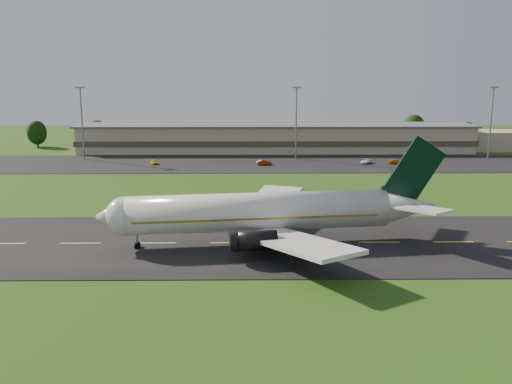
{
  "coord_description": "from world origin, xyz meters",
  "views": [
    {
      "loc": [
        -8.14,
        -80.36,
        25.12
      ],
      "look_at": [
        -7.13,
        8.0,
        6.0
      ],
      "focal_mm": 40.0,
      "sensor_mm": 36.0,
      "label": 1
    }
  ],
  "objects_px": {
    "light_mast_east": "(492,114)",
    "service_vehicle_d": "(396,162)",
    "service_vehicle_a": "(154,162)",
    "light_mast_west": "(82,114)",
    "service_vehicle_b": "(264,162)",
    "service_vehicle_c": "(366,161)",
    "light_mast_centre": "(296,114)",
    "terminal": "(296,138)",
    "airliner": "(264,212)"
  },
  "relations": [
    {
      "from": "light_mast_centre",
      "to": "service_vehicle_d",
      "type": "xyz_separation_m",
      "value": [
        26.39,
        -9.37,
        -12.02
      ]
    },
    {
      "from": "airliner",
      "to": "service_vehicle_a",
      "type": "bearing_deg",
      "value": 104.33
    },
    {
      "from": "light_mast_centre",
      "to": "service_vehicle_d",
      "type": "height_order",
      "value": "light_mast_centre"
    },
    {
      "from": "light_mast_centre",
      "to": "service_vehicle_a",
      "type": "xyz_separation_m",
      "value": [
        -38.84,
        -8.98,
        -12.03
      ]
    },
    {
      "from": "light_mast_centre",
      "to": "service_vehicle_a",
      "type": "relative_size",
      "value": 5.69
    },
    {
      "from": "service_vehicle_a",
      "to": "light_mast_west",
      "type": "bearing_deg",
      "value": 138.74
    },
    {
      "from": "light_mast_east",
      "to": "service_vehicle_b",
      "type": "xyz_separation_m",
      "value": [
        -64.35,
        -10.4,
        -11.98
      ]
    },
    {
      "from": "airliner",
      "to": "service_vehicle_d",
      "type": "bearing_deg",
      "value": 54.96
    },
    {
      "from": "service_vehicle_b",
      "to": "service_vehicle_c",
      "type": "bearing_deg",
      "value": -99.26
    },
    {
      "from": "airliner",
      "to": "light_mast_centre",
      "type": "relative_size",
      "value": 2.52
    },
    {
      "from": "service_vehicle_c",
      "to": "service_vehicle_d",
      "type": "bearing_deg",
      "value": 23.33
    },
    {
      "from": "light_mast_west",
      "to": "service_vehicle_d",
      "type": "xyz_separation_m",
      "value": [
        86.39,
        -9.37,
        -12.02
      ]
    },
    {
      "from": "light_mast_west",
      "to": "service_vehicle_a",
      "type": "relative_size",
      "value": 5.69
    },
    {
      "from": "light_mast_east",
      "to": "service_vehicle_a",
      "type": "bearing_deg",
      "value": -174.53
    },
    {
      "from": "service_vehicle_b",
      "to": "terminal",
      "type": "bearing_deg",
      "value": -35.66
    },
    {
      "from": "terminal",
      "to": "service_vehicle_d",
      "type": "height_order",
      "value": "terminal"
    },
    {
      "from": "light_mast_centre",
      "to": "service_vehicle_b",
      "type": "distance_m",
      "value": 18.42
    },
    {
      "from": "light_mast_east",
      "to": "service_vehicle_d",
      "type": "relative_size",
      "value": 4.82
    },
    {
      "from": "light_mast_east",
      "to": "service_vehicle_d",
      "type": "bearing_deg",
      "value": -161.86
    },
    {
      "from": "light_mast_centre",
      "to": "light_mast_east",
      "type": "xyz_separation_m",
      "value": [
        55.0,
        0.0,
        0.0
      ]
    },
    {
      "from": "terminal",
      "to": "light_mast_west",
      "type": "height_order",
      "value": "light_mast_west"
    },
    {
      "from": "terminal",
      "to": "service_vehicle_c",
      "type": "distance_m",
      "value": 29.99
    },
    {
      "from": "terminal",
      "to": "light_mast_west",
      "type": "relative_size",
      "value": 7.13
    },
    {
      "from": "light_mast_east",
      "to": "service_vehicle_c",
      "type": "relative_size",
      "value": 4.69
    },
    {
      "from": "service_vehicle_c",
      "to": "light_mast_east",
      "type": "bearing_deg",
      "value": 43.96
    },
    {
      "from": "airliner",
      "to": "service_vehicle_d",
      "type": "height_order",
      "value": "airliner"
    },
    {
      "from": "service_vehicle_b",
      "to": "airliner",
      "type": "bearing_deg",
      "value": 164.99
    },
    {
      "from": "service_vehicle_a",
      "to": "service_vehicle_c",
      "type": "xyz_separation_m",
      "value": [
        57.29,
        0.71,
        -0.01
      ]
    },
    {
      "from": "light_mast_centre",
      "to": "service_vehicle_d",
      "type": "distance_m",
      "value": 30.48
    },
    {
      "from": "terminal",
      "to": "service_vehicle_b",
      "type": "relative_size",
      "value": 36.31
    },
    {
      "from": "light_mast_west",
      "to": "light_mast_centre",
      "type": "height_order",
      "value": "same"
    },
    {
      "from": "light_mast_centre",
      "to": "service_vehicle_c",
      "type": "relative_size",
      "value": 4.69
    },
    {
      "from": "light_mast_centre",
      "to": "service_vehicle_d",
      "type": "bearing_deg",
      "value": -19.55
    },
    {
      "from": "airliner",
      "to": "terminal",
      "type": "height_order",
      "value": "airliner"
    },
    {
      "from": "light_mast_west",
      "to": "service_vehicle_a",
      "type": "bearing_deg",
      "value": -23.0
    },
    {
      "from": "light_mast_east",
      "to": "service_vehicle_d",
      "type": "xyz_separation_m",
      "value": [
        -28.61,
        -9.37,
        -12.02
      ]
    },
    {
      "from": "service_vehicle_b",
      "to": "service_vehicle_c",
      "type": "xyz_separation_m",
      "value": [
        27.8,
        2.13,
        -0.05
      ]
    },
    {
      "from": "service_vehicle_b",
      "to": "service_vehicle_d",
      "type": "height_order",
      "value": "service_vehicle_b"
    },
    {
      "from": "terminal",
      "to": "service_vehicle_c",
      "type": "height_order",
      "value": "terminal"
    },
    {
      "from": "terminal",
      "to": "service_vehicle_d",
      "type": "relative_size",
      "value": 34.31
    },
    {
      "from": "service_vehicle_c",
      "to": "airliner",
      "type": "bearing_deg",
      "value": -81.16
    },
    {
      "from": "service_vehicle_d",
      "to": "service_vehicle_a",
      "type": "bearing_deg",
      "value": 97.27
    },
    {
      "from": "light_mast_west",
      "to": "service_vehicle_b",
      "type": "xyz_separation_m",
      "value": [
        50.65,
        -10.4,
        -11.98
      ]
    },
    {
      "from": "light_mast_west",
      "to": "terminal",
      "type": "bearing_deg",
      "value": 14.76
    },
    {
      "from": "light_mast_east",
      "to": "service_vehicle_c",
      "type": "xyz_separation_m",
      "value": [
        -36.55,
        -8.27,
        -12.03
      ]
    },
    {
      "from": "service_vehicle_b",
      "to": "service_vehicle_d",
      "type": "relative_size",
      "value": 0.94
    },
    {
      "from": "service_vehicle_a",
      "to": "light_mast_centre",
      "type": "bearing_deg",
      "value": -5.24
    },
    {
      "from": "service_vehicle_a",
      "to": "service_vehicle_d",
      "type": "height_order",
      "value": "service_vehicle_d"
    },
    {
      "from": "light_mast_centre",
      "to": "light_mast_east",
      "type": "distance_m",
      "value": 55.0
    },
    {
      "from": "service_vehicle_a",
      "to": "service_vehicle_d",
      "type": "relative_size",
      "value": 0.85
    }
  ]
}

